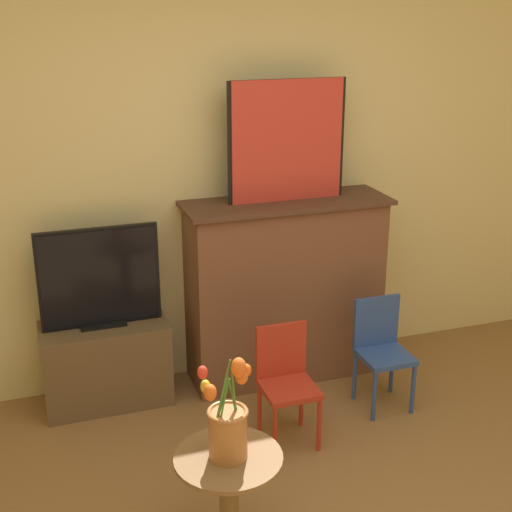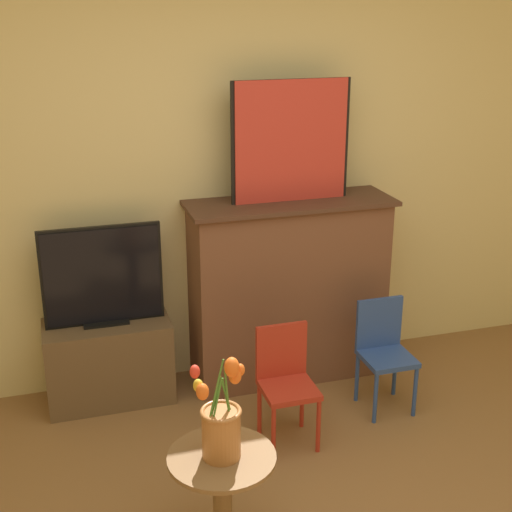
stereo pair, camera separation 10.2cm
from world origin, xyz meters
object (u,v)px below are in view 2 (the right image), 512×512
chair_blue (384,348)px  tv_monitor (102,277)px  vase_tulips (221,424)px  chair_red (286,378)px  painting (291,141)px

chair_blue → tv_monitor: bearing=161.0°
chair_blue → vase_tulips: vase_tulips is taller
chair_red → vase_tulips: 0.95m
painting → chair_red: (-0.25, -0.68, -1.11)m
chair_red → painting: bearing=69.8°
chair_red → chair_blue: 0.67m
tv_monitor → chair_red: size_ratio=1.05×
vase_tulips → chair_red: bearing=54.3°
chair_blue → vase_tulips: bearing=-142.6°
painting → vase_tulips: (-0.78, -1.42, -0.83)m
chair_red → chair_blue: (0.65, 0.16, 0.00)m
painting → tv_monitor: 1.31m
tv_monitor → chair_blue: bearing=-19.0°
tv_monitor → chair_blue: (1.51, -0.52, -0.41)m
painting → tv_monitor: (-1.11, -0.00, -0.70)m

